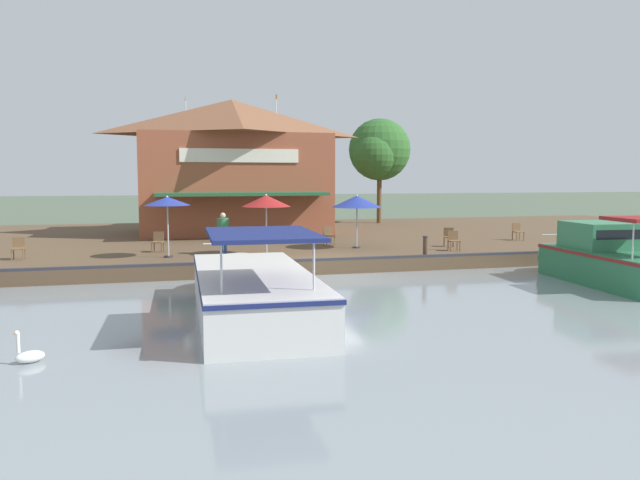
# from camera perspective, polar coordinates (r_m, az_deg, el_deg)

# --- Properties ---
(ground_plane) EXTENTS (220.00, 220.00, 0.00)m
(ground_plane) POSITION_cam_1_polar(r_m,az_deg,el_deg) (23.59, 0.47, -3.38)
(ground_plane) COLOR #4C5B47
(quay_deck) EXTENTS (22.00, 56.00, 0.60)m
(quay_deck) POSITION_cam_1_polar(r_m,az_deg,el_deg) (34.22, -4.22, -0.03)
(quay_deck) COLOR brown
(quay_deck) RESTS_ON ground
(quay_edge_fender) EXTENTS (0.20, 50.40, 0.10)m
(quay_edge_fender) POSITION_cam_1_polar(r_m,az_deg,el_deg) (23.60, 0.41, -1.79)
(quay_edge_fender) COLOR #2D2D33
(quay_edge_fender) RESTS_ON quay_deck
(waterfront_restaurant) EXTENTS (9.11, 10.70, 7.87)m
(waterfront_restaurant) POSITION_cam_1_polar(r_m,az_deg,el_deg) (36.15, -8.01, 6.79)
(waterfront_restaurant) COLOR brown
(waterfront_restaurant) RESTS_ON quay_deck
(patio_umbrella_mid_patio_right) EXTENTS (1.99, 1.99, 2.47)m
(patio_umbrella_mid_patio_right) POSITION_cam_1_polar(r_m,az_deg,el_deg) (25.26, -4.95, 3.57)
(patio_umbrella_mid_patio_right) COLOR #B7B7B7
(patio_umbrella_mid_patio_right) RESTS_ON quay_deck
(patio_umbrella_by_entrance) EXTENTS (1.80, 1.80, 2.43)m
(patio_umbrella_by_entrance) POSITION_cam_1_polar(r_m,az_deg,el_deg) (25.14, -13.79, 3.45)
(patio_umbrella_by_entrance) COLOR #B7B7B7
(patio_umbrella_by_entrance) RESTS_ON quay_deck
(patio_umbrella_far_corner) EXTENTS (2.24, 2.24, 2.38)m
(patio_umbrella_far_corner) POSITION_cam_1_polar(r_m,az_deg,el_deg) (27.71, 3.39, 3.54)
(patio_umbrella_far_corner) COLOR #B7B7B7
(patio_umbrella_far_corner) RESTS_ON quay_deck
(cafe_chair_mid_patio) EXTENTS (0.45, 0.45, 0.85)m
(cafe_chair_mid_patio) POSITION_cam_1_polar(r_m,az_deg,el_deg) (26.57, -25.87, -0.59)
(cafe_chair_mid_patio) COLOR brown
(cafe_chair_mid_patio) RESTS_ON quay_deck
(cafe_chair_beside_entrance) EXTENTS (0.51, 0.51, 0.85)m
(cafe_chair_beside_entrance) POSITION_cam_1_polar(r_m,az_deg,el_deg) (27.40, 12.11, 0.04)
(cafe_chair_beside_entrance) COLOR brown
(cafe_chair_beside_entrance) RESTS_ON quay_deck
(cafe_chair_back_row_seat) EXTENTS (0.53, 0.53, 0.85)m
(cafe_chair_back_row_seat) POSITION_cam_1_polar(r_m,az_deg,el_deg) (27.18, -14.60, -0.06)
(cafe_chair_back_row_seat) COLOR brown
(cafe_chair_back_row_seat) RESTS_ON quay_deck
(cafe_chair_far_corner_seat) EXTENTS (0.58, 0.58, 0.85)m
(cafe_chair_far_corner_seat) POSITION_cam_1_polar(r_m,az_deg,el_deg) (29.01, 11.68, 0.36)
(cafe_chair_far_corner_seat) COLOR brown
(cafe_chair_far_corner_seat) RESTS_ON quay_deck
(cafe_chair_under_first_umbrella) EXTENTS (0.48, 0.48, 0.85)m
(cafe_chair_under_first_umbrella) POSITION_cam_1_polar(r_m,az_deg,el_deg) (29.19, 0.78, 0.51)
(cafe_chair_under_first_umbrella) COLOR brown
(cafe_chair_under_first_umbrella) RESTS_ON quay_deck
(cafe_chair_facing_river) EXTENTS (0.44, 0.44, 0.85)m
(cafe_chair_facing_river) POSITION_cam_1_polar(r_m,az_deg,el_deg) (32.78, 17.61, 0.82)
(cafe_chair_facing_river) COLOR brown
(cafe_chair_facing_river) RESTS_ON quay_deck
(person_at_quay_edge) EXTENTS (0.48, 0.48, 1.71)m
(person_at_quay_edge) POSITION_cam_1_polar(r_m,az_deg,el_deg) (25.77, -8.85, 1.08)
(person_at_quay_edge) COLOR #2D5193
(person_at_quay_edge) RESTS_ON quay_deck
(motorboat_distant_upstream) EXTENTS (9.60, 3.16, 2.41)m
(motorboat_distant_upstream) POSITION_cam_1_polar(r_m,az_deg,el_deg) (17.47, -6.44, -4.19)
(motorboat_distant_upstream) COLOR silver
(motorboat_distant_upstream) RESTS_ON river_water
(motorboat_far_downstream) EXTENTS (6.96, 2.96, 2.40)m
(motorboat_far_downstream) POSITION_cam_1_polar(r_m,az_deg,el_deg) (24.19, 24.58, -1.62)
(motorboat_far_downstream) COLOR #287047
(motorboat_far_downstream) RESTS_ON river_water
(mooring_post) EXTENTS (0.22, 0.22, 0.82)m
(mooring_post) POSITION_cam_1_polar(r_m,az_deg,el_deg) (25.17, 9.60, -0.54)
(mooring_post) COLOR #473323
(mooring_post) RESTS_ON quay_deck
(swan) EXTENTS (0.49, 0.63, 0.69)m
(swan) POSITION_cam_1_polar(r_m,az_deg,el_deg) (13.85, -25.04, -9.55)
(swan) COLOR white
(swan) RESTS_ON river_water
(tree_downstream_bank) EXTENTS (4.39, 4.18, 6.22)m
(tree_downstream_bank) POSITION_cam_1_polar(r_m,az_deg,el_deg) (40.65, -8.78, 6.93)
(tree_downstream_bank) COLOR brown
(tree_downstream_bank) RESTS_ON quay_deck
(tree_behind_restaurant) EXTENTS (4.42, 4.21, 7.12)m
(tree_behind_restaurant) POSITION_cam_1_polar(r_m,az_deg,el_deg) (42.81, 5.37, 8.09)
(tree_behind_restaurant) COLOR brown
(tree_behind_restaurant) RESTS_ON quay_deck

